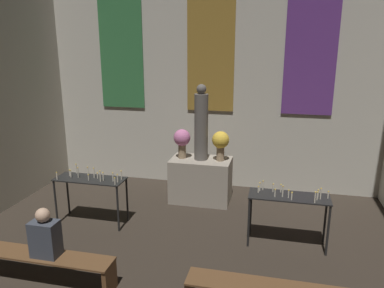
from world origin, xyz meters
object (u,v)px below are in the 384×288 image
statue (201,125)px  flower_vase_right (221,142)px  candle_rack_left (91,184)px  pew_back_left (33,260)px  person_seated (45,236)px  flower_vase_left (182,140)px  candle_rack_right (289,202)px  altar (201,180)px

statue → flower_vase_right: 0.51m
candle_rack_left → pew_back_left: (0.06, -1.79, -0.41)m
flower_vase_right → pew_back_left: bearing=-122.4°
statue → person_seated: 3.62m
flower_vase_right → candle_rack_left: (-2.10, -1.42, -0.54)m
flower_vase_left → pew_back_left: bearing=-111.3°
statue → candle_rack_right: bearing=-39.7°
altar → candle_rack_left: bearing=-140.2°
candle_rack_right → pew_back_left: (-3.35, -1.79, -0.41)m
statue → person_seated: statue is taller
altar → person_seated: bearing=-113.8°
candle_rack_left → person_seated: 1.81m
altar → candle_rack_left: 2.24m
statue → candle_rack_left: statue is taller
flower_vase_right → candle_rack_left: bearing=-145.9°
flower_vase_right → person_seated: 3.72m
statue → pew_back_left: size_ratio=0.66×
person_seated → pew_back_left: bearing=-180.0°
statue → pew_back_left: statue is taller
candle_rack_left → flower_vase_left: bearing=47.2°
statue → candle_rack_left: (-1.71, -1.42, -0.87)m
person_seated → flower_vase_left: bearing=72.3°
altar → candle_rack_left: size_ratio=0.97×
candle_rack_right → pew_back_left: 3.82m
flower_vase_right → person_seated: size_ratio=0.88×
pew_back_left → person_seated: (0.22, 0.00, 0.40)m
flower_vase_left → person_seated: 3.41m
flower_vase_left → person_seated: size_ratio=0.88×
candle_rack_left → person_seated: size_ratio=1.85×
candle_rack_left → person_seated: bearing=-80.9°
flower_vase_left → flower_vase_right: size_ratio=1.00×
candle_rack_left → pew_back_left: bearing=-88.0°
candle_rack_right → flower_vase_left: bearing=146.0°
statue → flower_vase_left: size_ratio=2.53×
flower_vase_left → pew_back_left: 3.57m
person_seated → flower_vase_right: bearing=60.6°
altar → flower_vase_left: flower_vase_left is taller
candle_rack_left → pew_back_left: candle_rack_left is taller
pew_back_left → candle_rack_right: bearing=28.1°
flower_vase_right → flower_vase_left: bearing=180.0°
altar → pew_back_left: (-1.64, -3.21, -0.12)m
altar → flower_vase_left: 0.92m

